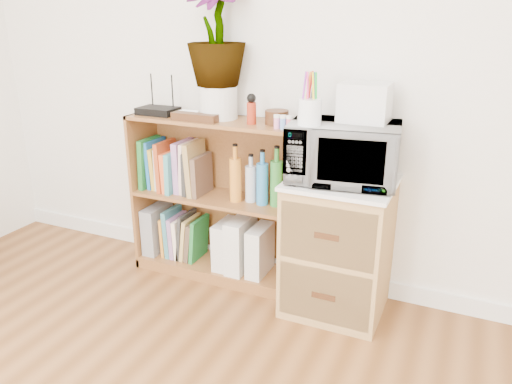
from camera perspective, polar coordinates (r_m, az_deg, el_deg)
The scene contains 21 objects.
skirting_board at distance 3.05m, azimuth 2.78°, elevation -8.50°, with size 4.00×0.02×0.10m, color white.
bookshelf at distance 2.90m, azimuth -4.56°, elevation -0.90°, with size 1.00×0.30×0.95m, color brown.
wicker_unit at distance 2.63m, azimuth 9.32°, elevation -6.36°, with size 0.50×0.45×0.70m, color #9E7542.
microwave at distance 2.44m, azimuth 9.92°, elevation 4.47°, with size 0.52×0.35×0.29m, color white.
pen_cup at distance 2.33m, azimuth 6.13°, elevation 9.09°, with size 0.11×0.11×0.12m, color white.
small_appliance at distance 2.44m, azimuth 12.34°, elevation 9.98°, with size 0.23×0.19×0.18m, color silver.
router at distance 2.93m, azimuth -11.12°, elevation 9.09°, with size 0.22×0.15×0.04m, color black.
white_bowl at distance 2.82m, azimuth -7.99°, elevation 8.76°, with size 0.13×0.13×0.03m, color white.
plant_pot at distance 2.76m, azimuth -4.33°, elevation 10.19°, with size 0.21×0.21×0.18m, color silver.
potted_plant at distance 2.72m, azimuth -4.54°, elevation 17.81°, with size 0.31×0.31×0.56m, color #2F7630.
trinket_box at distance 2.71m, azimuth -7.01°, elevation 8.47°, with size 0.26×0.07×0.04m, color #33180D.
kokeshi_doll at distance 2.61m, azimuth -0.52°, elevation 8.98°, with size 0.05×0.05×0.11m, color maroon.
wooden_bowl at distance 2.61m, azimuth 2.39°, elevation 8.53°, with size 0.12×0.12×0.07m, color #3A200F.
paint_jars at distance 2.50m, azimuth 3.10°, elevation 7.75°, with size 0.10×0.04×0.05m, color pink.
file_box at distance 3.21m, azimuth -11.18°, elevation -4.07°, with size 0.09×0.24×0.30m, color gray.
magazine_holder_left at distance 2.96m, azimuth -3.41°, elevation -5.94°, with size 0.09×0.22×0.28m, color silver.
magazine_holder_mid at distance 2.92m, azimuth -1.74°, elevation -5.95°, with size 0.10×0.25×0.32m, color silver.
magazine_holder_right at distance 2.88m, azimuth 0.45°, elevation -6.68°, with size 0.09×0.23×0.29m, color silver.
cookbooks at distance 2.98m, azimuth -9.16°, elevation 2.76°, with size 0.40×0.20×0.31m.
liquor_bottles at distance 2.71m, azimuth 0.87°, elevation 1.70°, with size 0.38×0.07×0.32m.
lower_books at distance 3.11m, azimuth -8.22°, elevation -4.97°, with size 0.25×0.19×0.30m.
Camera 1 is at (0.97, -0.27, 1.49)m, focal length 35.00 mm.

